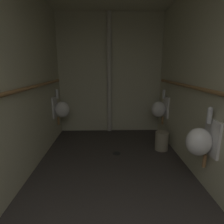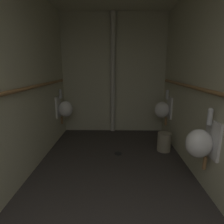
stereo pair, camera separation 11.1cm
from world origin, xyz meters
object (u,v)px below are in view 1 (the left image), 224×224
at_px(floor_drain, 117,153).
at_px(waste_bin, 162,141).
at_px(urinal_right_mid, 201,141).
at_px(urinal_right_far, 160,109).
at_px(urinal_left_mid, 61,109).
at_px(standpipe_back_wall, 109,75).

relative_size(floor_drain, waste_bin, 0.40).
relative_size(urinal_right_mid, floor_drain, 5.39).
distance_m(urinal_right_far, waste_bin, 0.75).
distance_m(urinal_left_mid, floor_drain, 1.51).
xyz_separation_m(urinal_left_mid, urinal_right_mid, (2.08, -1.77, 0.00)).
relative_size(urinal_right_mid, waste_bin, 2.17).
distance_m(urinal_left_mid, urinal_right_far, 2.08).
bearing_deg(urinal_right_far, urinal_right_mid, -90.00).
bearing_deg(urinal_left_mid, urinal_right_far, -1.02).
bearing_deg(waste_bin, urinal_left_mid, 163.38).
relative_size(urinal_left_mid, waste_bin, 2.17).
height_order(urinal_left_mid, standpipe_back_wall, standpipe_back_wall).
bearing_deg(waste_bin, standpipe_back_wall, 133.10).
height_order(standpipe_back_wall, floor_drain, standpipe_back_wall).
bearing_deg(urinal_left_mid, waste_bin, -16.62).
bearing_deg(urinal_right_mid, standpipe_back_wall, 115.54).
distance_m(urinal_right_far, floor_drain, 1.35).
xyz_separation_m(floor_drain, waste_bin, (0.86, 0.15, 0.17)).
xyz_separation_m(urinal_right_mid, waste_bin, (-0.09, 1.18, -0.49)).
height_order(standpipe_back_wall, waste_bin, standpipe_back_wall).
xyz_separation_m(urinal_right_mid, standpipe_back_wall, (-1.06, 2.21, 0.68)).
distance_m(urinal_right_mid, floor_drain, 1.55).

